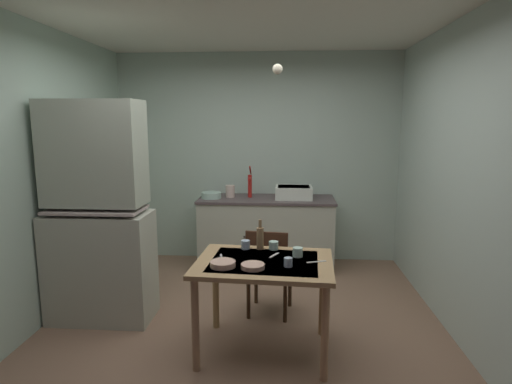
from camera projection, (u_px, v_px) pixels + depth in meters
The scene contains 24 objects.
ground_plane at pixel (242, 333), 3.61m from camera, with size 5.05×5.05×0.00m, color #876650.
wall_back at pixel (258, 158), 5.42m from camera, with size 3.66×0.10×2.64m, color #AFC5B7.
wall_left at pixel (23, 179), 3.51m from camera, with size 0.10×4.15×2.64m, color #ADCAB8.
wall_right at pixel (475, 184), 3.26m from camera, with size 0.10×4.15×2.64m, color #B1C4B9.
ceiling_slab at pixel (240, 1), 3.15m from camera, with size 3.66×4.15×0.10m, color silver.
hutch_cabinet at pixel (98, 220), 3.74m from camera, with size 0.92×0.46×1.98m.
counter_cabinet at pixel (266, 232), 5.20m from camera, with size 1.65×0.64×0.87m.
sink_basin at pixel (294, 192), 5.09m from camera, with size 0.44×0.34×0.15m.
hand_pump at pixel (250, 184), 5.16m from camera, with size 0.05×0.27×0.39m.
mixing_bowl_counter at pixel (211, 195), 5.12m from camera, with size 0.24×0.24×0.07m, color #ADD1C1.
stoneware_crock at pixel (230, 191), 5.18m from camera, with size 0.11×0.11×0.15m, color beige.
dining_table at pixel (264, 274), 3.23m from camera, with size 1.09×0.83×0.75m.
chair_far_side at pixel (269, 269), 3.87m from camera, with size 0.45×0.45×0.84m.
serving_bowl_wide at pixel (223, 264), 3.09m from camera, with size 0.19×0.19×0.04m, color tan.
soup_bowl_small at pixel (253, 266), 3.05m from camera, with size 0.17×0.17×0.03m, color tan.
mug_tall at pixel (288, 262), 3.09m from camera, with size 0.06×0.06×0.07m, color #9EB2C6.
teacup_mint at pixel (274, 245), 3.50m from camera, with size 0.08×0.08×0.07m, color #ADD1C1.
mug_dark at pixel (246, 245), 3.51m from camera, with size 0.07×0.07×0.07m, color #9EB2C6.
teacup_cream at pixel (298, 252), 3.31m from camera, with size 0.08×0.08×0.07m, color #ADD1C1.
glass_bottle at pixel (260, 237), 3.50m from camera, with size 0.06×0.06×0.25m.
table_knife at pixel (221, 258), 3.28m from camera, with size 0.18×0.02×0.01m, color silver.
teaspoon_near_bowl at pixel (317, 262), 3.19m from camera, with size 0.16×0.02×0.01m, color beige.
teaspoon_by_cup at pixel (274, 255), 3.34m from camera, with size 0.14×0.02×0.01m, color beige.
pendant_bulb at pixel (278, 69), 3.24m from camera, with size 0.08×0.08×0.08m, color #F9EFCC.
Camera 1 is at (0.36, -3.33, 1.81)m, focal length 29.43 mm.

